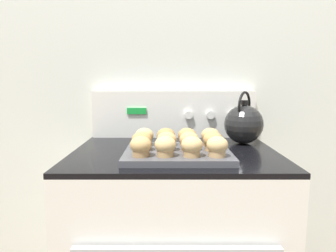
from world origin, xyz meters
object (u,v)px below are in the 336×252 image
(muffin_r0_c2, at_px, (191,146))
(muffin_r2_c0, at_px, (143,137))
(muffin_r0_c0, at_px, (139,146))
(muffin_r1_c1, at_px, (165,141))
(muffin_r1_c3, at_px, (212,141))
(muffin_pan, at_px, (176,153))
(muffin_r0_c1, at_px, (164,146))
(muffin_r0_c3, at_px, (216,146))
(muffin_r1_c0, at_px, (140,141))
(tea_kettle, at_px, (243,123))
(muffin_r1_c2, at_px, (188,141))
(muffin_r2_c3, at_px, (209,137))
(muffin_r2_c1, at_px, (165,137))
(muffin_r2_c2, at_px, (186,137))

(muffin_r0_c2, height_order, muffin_r2_c0, same)
(muffin_r0_c0, relative_size, muffin_r1_c1, 1.00)
(muffin_r0_c0, distance_m, muffin_r1_c3, 0.26)
(muffin_pan, distance_m, muffin_r0_c1, 0.10)
(muffin_pan, height_order, muffin_r0_c0, muffin_r0_c0)
(muffin_r0_c1, height_order, muffin_r0_c2, same)
(muffin_r0_c0, bearing_deg, muffin_r0_c3, -0.49)
(muffin_r0_c0, height_order, muffin_r1_c3, same)
(muffin_r0_c2, height_order, muffin_r1_c0, same)
(muffin_r1_c0, bearing_deg, muffin_r0_c2, -26.72)
(muffin_r1_c3, relative_size, tea_kettle, 0.31)
(muffin_r2_c0, bearing_deg, muffin_pan, -34.37)
(muffin_pan, distance_m, muffin_r1_c0, 0.13)
(muffin_r0_c1, relative_size, muffin_r1_c0, 1.00)
(muffin_r1_c2, bearing_deg, muffin_r2_c3, 43.53)
(muffin_r2_c3, bearing_deg, muffin_r2_c1, -179.86)
(muffin_r0_c0, xyz_separation_m, tea_kettle, (0.41, 0.31, 0.03))
(muffin_pan, height_order, muffin_r1_c1, muffin_r1_c1)
(muffin_r0_c3, bearing_deg, muffin_r2_c2, 116.97)
(muffin_r0_c3, xyz_separation_m, tea_kettle, (0.16, 0.31, 0.03))
(muffin_r2_c1, xyz_separation_m, tea_kettle, (0.33, 0.14, 0.03))
(muffin_r0_c1, xyz_separation_m, muffin_r2_c2, (0.08, 0.17, 0.00))
(muffin_r1_c0, relative_size, muffin_r1_c3, 1.00)
(muffin_r0_c3, height_order, muffin_r2_c3, same)
(muffin_r0_c1, relative_size, muffin_r2_c2, 1.00)
(muffin_r0_c1, xyz_separation_m, muffin_r2_c3, (0.17, 0.17, 0.00))
(muffin_r2_c2, height_order, muffin_r2_c3, same)
(muffin_r1_c0, xyz_separation_m, muffin_r2_c1, (0.09, 0.08, 0.00))
(muffin_r0_c1, xyz_separation_m, muffin_r2_c0, (-0.08, 0.17, 0.00))
(tea_kettle, bearing_deg, muffin_r1_c0, -151.81)
(muffin_r0_c2, bearing_deg, muffin_r1_c0, 153.28)
(muffin_r1_c0, height_order, muffin_r2_c3, same)
(muffin_r0_c2, height_order, muffin_r0_c3, same)
(muffin_r0_c3, distance_m, muffin_r2_c2, 0.19)
(muffin_r2_c0, distance_m, tea_kettle, 0.44)
(muffin_r0_c0, height_order, muffin_r1_c1, same)
(muffin_r0_c3, xyz_separation_m, muffin_r2_c3, (0.00, 0.17, 0.00))
(muffin_r1_c1, relative_size, muffin_r1_c3, 1.00)
(muffin_r0_c1, distance_m, muffin_r2_c3, 0.24)
(muffin_r2_c0, bearing_deg, muffin_r0_c0, -89.50)
(muffin_r1_c1, bearing_deg, muffin_r2_c1, 92.11)
(muffin_pan, xyz_separation_m, muffin_r1_c0, (-0.13, 0.00, 0.04))
(muffin_r0_c2, relative_size, muffin_r0_c3, 1.00)
(muffin_r0_c1, distance_m, muffin_r2_c0, 0.19)
(muffin_r0_c3, relative_size, muffin_r2_c0, 1.00)
(muffin_pan, bearing_deg, tea_kettle, 37.80)
(muffin_pan, distance_m, muffin_r2_c3, 0.16)
(muffin_pan, bearing_deg, muffin_r2_c3, 33.53)
(muffin_pan, distance_m, tea_kettle, 0.37)
(muffin_r0_c1, bearing_deg, muffin_r1_c1, 87.03)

